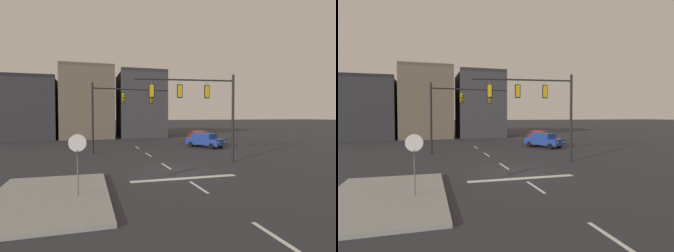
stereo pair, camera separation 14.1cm
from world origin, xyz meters
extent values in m
plane|color=#2B2B30|center=(0.00, 0.00, 0.00)|extent=(400.00, 400.00, 0.00)
cube|color=gray|center=(-7.00, -4.00, 0.07)|extent=(5.00, 8.00, 0.15)
cube|color=silver|center=(0.00, -2.00, 0.00)|extent=(6.40, 0.50, 0.01)
cube|color=silver|center=(0.00, -10.00, 0.00)|extent=(0.16, 2.40, 0.01)
cube|color=silver|center=(0.00, -4.00, 0.00)|extent=(0.16, 2.40, 0.01)
cube|color=silver|center=(0.00, 2.00, 0.00)|extent=(0.16, 2.40, 0.01)
cube|color=silver|center=(0.00, 8.00, 0.00)|extent=(0.16, 2.40, 0.01)
cube|color=silver|center=(0.00, 14.00, 0.00)|extent=(0.16, 2.40, 0.01)
cylinder|color=black|center=(5.52, 2.30, 3.36)|extent=(0.20, 0.20, 6.72)
cylinder|color=black|center=(1.72, 2.77, 6.33)|extent=(7.61, 1.04, 0.12)
sphere|color=black|center=(5.52, 2.30, 6.77)|extent=(0.18, 0.18, 0.18)
cylinder|color=#56565B|center=(3.41, 2.56, 6.10)|extent=(0.03, 0.03, 0.35)
cube|color=gold|center=(3.41, 2.56, 5.47)|extent=(0.33, 0.27, 0.90)
sphere|color=green|center=(3.43, 2.69, 5.75)|extent=(0.20, 0.20, 0.20)
sphere|color=#2D2314|center=(3.43, 2.69, 5.47)|extent=(0.20, 0.20, 0.20)
sphere|color=black|center=(3.43, 2.69, 5.19)|extent=(0.20, 0.20, 0.20)
cube|color=black|center=(3.41, 2.54, 5.47)|extent=(0.42, 0.08, 1.02)
cylinder|color=#56565B|center=(1.30, 2.82, 6.10)|extent=(0.03, 0.03, 0.35)
cube|color=gold|center=(1.30, 2.82, 5.47)|extent=(0.33, 0.27, 0.90)
sphere|color=green|center=(1.32, 2.95, 5.75)|extent=(0.20, 0.20, 0.20)
sphere|color=#2D2314|center=(1.32, 2.95, 5.47)|extent=(0.20, 0.20, 0.20)
sphere|color=black|center=(1.32, 2.95, 5.19)|extent=(0.20, 0.20, 0.20)
cube|color=black|center=(1.30, 2.80, 5.47)|extent=(0.42, 0.08, 1.02)
cylinder|color=#56565B|center=(-0.81, 3.07, 6.10)|extent=(0.03, 0.03, 0.35)
cube|color=gold|center=(-0.81, 3.07, 5.47)|extent=(0.33, 0.27, 0.90)
sphere|color=green|center=(-0.79, 3.20, 5.75)|extent=(0.20, 0.20, 0.20)
sphere|color=#2D2314|center=(-0.79, 3.20, 5.47)|extent=(0.20, 0.20, 0.20)
sphere|color=black|center=(-0.79, 3.20, 5.19)|extent=(0.20, 0.20, 0.20)
cube|color=black|center=(-0.81, 3.06, 5.47)|extent=(0.42, 0.08, 1.02)
cylinder|color=black|center=(-4.94, 10.11, 3.34)|extent=(0.20, 0.20, 6.68)
cylinder|color=black|center=(-1.13, 10.50, 6.24)|extent=(7.63, 0.90, 0.12)
sphere|color=black|center=(-4.94, 10.11, 6.73)|extent=(0.18, 0.18, 0.18)
cylinder|color=#56565B|center=(-2.01, 10.41, 6.01)|extent=(0.03, 0.03, 0.35)
cube|color=gold|center=(-2.01, 10.41, 5.38)|extent=(0.32, 0.27, 0.90)
sphere|color=green|center=(-1.99, 10.28, 5.66)|extent=(0.20, 0.20, 0.20)
sphere|color=#2D2314|center=(-1.99, 10.28, 5.38)|extent=(0.20, 0.20, 0.20)
sphere|color=black|center=(-1.99, 10.28, 5.10)|extent=(0.20, 0.20, 0.20)
cube|color=black|center=(-2.01, 10.43, 5.38)|extent=(0.42, 0.07, 1.02)
cylinder|color=#56565B|center=(0.93, 10.71, 6.01)|extent=(0.03, 0.03, 0.35)
cube|color=gold|center=(0.93, 10.71, 5.38)|extent=(0.32, 0.27, 0.90)
sphere|color=green|center=(0.94, 10.58, 5.66)|extent=(0.20, 0.20, 0.20)
sphere|color=#2D2314|center=(0.94, 10.58, 5.38)|extent=(0.20, 0.20, 0.20)
sphere|color=black|center=(0.94, 10.58, 5.10)|extent=(0.20, 0.20, 0.20)
cube|color=black|center=(0.92, 10.73, 5.38)|extent=(0.42, 0.07, 1.02)
cylinder|color=#56565B|center=(-5.82, -4.33, 1.07)|extent=(0.06, 0.06, 2.15)
cylinder|color=white|center=(-5.82, -4.33, 2.45)|extent=(0.76, 0.03, 0.76)
cylinder|color=#B21414|center=(-5.82, -4.31, 2.45)|extent=(0.68, 0.03, 0.68)
cube|color=#19592D|center=(-5.82, -4.33, 2.00)|extent=(0.02, 0.64, 0.16)
cube|color=navy|center=(7.45, 11.79, 0.70)|extent=(3.71, 4.72, 0.70)
cube|color=navy|center=(7.38, 11.92, 1.33)|extent=(2.60, 2.93, 0.56)
cube|color=#2D3842|center=(7.75, 11.25, 1.31)|extent=(1.45, 0.96, 0.47)
cube|color=#2D3842|center=(6.81, 12.94, 1.31)|extent=(1.43, 0.93, 0.46)
cylinder|color=black|center=(8.90, 10.93, 0.32)|extent=(0.50, 0.67, 0.64)
cylinder|color=black|center=(7.42, 10.11, 0.32)|extent=(0.50, 0.67, 0.64)
cylinder|color=black|center=(7.49, 13.47, 0.32)|extent=(0.50, 0.67, 0.64)
cylinder|color=black|center=(6.00, 12.64, 0.32)|extent=(0.50, 0.67, 0.64)
sphere|color=silver|center=(9.02, 10.16, 0.75)|extent=(0.16, 0.16, 0.16)
sphere|color=silver|center=(8.01, 9.60, 0.75)|extent=(0.16, 0.16, 0.16)
cube|color=maroon|center=(6.39, 13.69, 0.78)|extent=(1.21, 0.70, 0.12)
cube|color=#A81E1E|center=(8.51, 16.23, 0.70)|extent=(2.21, 4.55, 0.70)
cube|color=#A81E1E|center=(8.50, 16.08, 1.33)|extent=(1.83, 2.61, 0.56)
cube|color=#2D3842|center=(8.57, 16.84, 1.31)|extent=(1.54, 0.39, 0.47)
cube|color=#2D3842|center=(8.38, 14.91, 1.31)|extent=(1.53, 0.36, 0.46)
cylinder|color=black|center=(7.80, 17.76, 0.32)|extent=(0.28, 0.66, 0.64)
cylinder|color=black|center=(9.50, 17.59, 0.32)|extent=(0.28, 0.66, 0.64)
cylinder|color=black|center=(7.53, 14.86, 0.32)|extent=(0.28, 0.66, 0.64)
cylinder|color=black|center=(9.22, 14.70, 0.32)|extent=(0.28, 0.66, 0.64)
sphere|color=silver|center=(8.15, 18.45, 0.75)|extent=(0.16, 0.16, 0.16)
sphere|color=silver|center=(9.29, 18.34, 0.75)|extent=(0.16, 0.16, 0.16)
cube|color=maroon|center=(8.30, 14.06, 0.78)|extent=(1.37, 0.17, 0.12)
cube|color=#2D2D33|center=(-14.58, 30.04, 4.51)|extent=(9.43, 9.18, 9.03)
cube|color=black|center=(-14.58, 25.75, 9.28)|extent=(9.43, 0.60, 0.50)
cube|color=#665B4C|center=(-5.41, 32.26, 5.47)|extent=(8.08, 13.61, 10.94)
cube|color=brown|center=(-5.41, 25.75, 11.19)|extent=(8.08, 0.60, 0.50)
cube|color=#38383D|center=(3.33, 29.87, 5.27)|extent=(7.45, 8.84, 10.55)
cube|color=#2B2B30|center=(3.33, 25.75, 10.80)|extent=(7.45, 0.60, 0.50)
camera|label=1|loc=(-5.37, -16.80, 3.64)|focal=29.27mm
camera|label=2|loc=(-5.24, -16.84, 3.64)|focal=29.27mm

